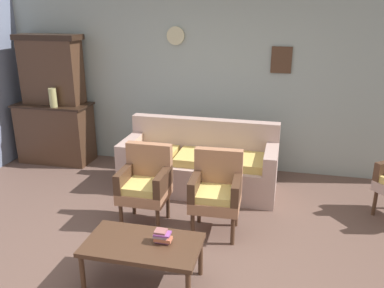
{
  "coord_description": "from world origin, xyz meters",
  "views": [
    {
      "loc": [
        0.95,
        -3.06,
        2.33
      ],
      "look_at": [
        -0.02,
        1.11,
        0.85
      ],
      "focal_mm": 37.07,
      "sensor_mm": 36.0,
      "label": 1
    }
  ],
  "objects_px": {
    "floral_couch": "(200,165)",
    "book_stack_on_table": "(162,236)",
    "coffee_table": "(143,247)",
    "armchair_row_middle": "(146,182)",
    "armchair_near_couch_end": "(216,189)",
    "side_cabinet": "(56,133)",
    "vase_on_cabinet": "(53,98)"
  },
  "relations": [
    {
      "from": "floral_couch",
      "to": "book_stack_on_table",
      "type": "height_order",
      "value": "floral_couch"
    },
    {
      "from": "coffee_table",
      "to": "book_stack_on_table",
      "type": "bearing_deg",
      "value": 16.53
    },
    {
      "from": "floral_couch",
      "to": "armchair_row_middle",
      "type": "relative_size",
      "value": 2.27
    },
    {
      "from": "armchair_row_middle",
      "to": "armchair_near_couch_end",
      "type": "bearing_deg",
      "value": -0.65
    },
    {
      "from": "side_cabinet",
      "to": "coffee_table",
      "type": "height_order",
      "value": "side_cabinet"
    },
    {
      "from": "coffee_table",
      "to": "book_stack_on_table",
      "type": "relative_size",
      "value": 6.4
    },
    {
      "from": "armchair_row_middle",
      "to": "armchair_near_couch_end",
      "type": "relative_size",
      "value": 1.0
    },
    {
      "from": "vase_on_cabinet",
      "to": "floral_couch",
      "type": "distance_m",
      "value": 2.42
    },
    {
      "from": "armchair_near_couch_end",
      "to": "coffee_table",
      "type": "height_order",
      "value": "armchair_near_couch_end"
    },
    {
      "from": "armchair_near_couch_end",
      "to": "coffee_table",
      "type": "relative_size",
      "value": 0.9
    },
    {
      "from": "floral_couch",
      "to": "armchair_row_middle",
      "type": "height_order",
      "value": "same"
    },
    {
      "from": "side_cabinet",
      "to": "book_stack_on_table",
      "type": "distance_m",
      "value": 3.55
    },
    {
      "from": "floral_couch",
      "to": "armchair_row_middle",
      "type": "distance_m",
      "value": 1.12
    },
    {
      "from": "side_cabinet",
      "to": "vase_on_cabinet",
      "type": "distance_m",
      "value": 0.65
    },
    {
      "from": "vase_on_cabinet",
      "to": "armchair_near_couch_end",
      "type": "bearing_deg",
      "value": -26.53
    },
    {
      "from": "vase_on_cabinet",
      "to": "coffee_table",
      "type": "relative_size",
      "value": 0.28
    },
    {
      "from": "armchair_near_couch_end",
      "to": "coffee_table",
      "type": "xyz_separation_m",
      "value": [
        -0.46,
        -1.02,
        -0.12
      ]
    },
    {
      "from": "armchair_row_middle",
      "to": "coffee_table",
      "type": "bearing_deg",
      "value": -72.08
    },
    {
      "from": "side_cabinet",
      "to": "book_stack_on_table",
      "type": "relative_size",
      "value": 7.39
    },
    {
      "from": "coffee_table",
      "to": "armchair_near_couch_end",
      "type": "bearing_deg",
      "value": 65.64
    },
    {
      "from": "side_cabinet",
      "to": "armchair_near_couch_end",
      "type": "distance_m",
      "value": 3.21
    },
    {
      "from": "armchair_near_couch_end",
      "to": "side_cabinet",
      "type": "bearing_deg",
      "value": 151.62
    },
    {
      "from": "side_cabinet",
      "to": "coffee_table",
      "type": "bearing_deg",
      "value": -47.22
    },
    {
      "from": "vase_on_cabinet",
      "to": "floral_couch",
      "type": "height_order",
      "value": "vase_on_cabinet"
    },
    {
      "from": "armchair_row_middle",
      "to": "book_stack_on_table",
      "type": "relative_size",
      "value": 5.76
    },
    {
      "from": "armchair_row_middle",
      "to": "armchair_near_couch_end",
      "type": "height_order",
      "value": "same"
    },
    {
      "from": "vase_on_cabinet",
      "to": "armchair_row_middle",
      "type": "relative_size",
      "value": 0.31
    },
    {
      "from": "floral_couch",
      "to": "book_stack_on_table",
      "type": "xyz_separation_m",
      "value": [
        0.1,
        -2.01,
        0.15
      ]
    },
    {
      "from": "side_cabinet",
      "to": "coffee_table",
      "type": "relative_size",
      "value": 1.16
    },
    {
      "from": "armchair_row_middle",
      "to": "vase_on_cabinet",
      "type": "bearing_deg",
      "value": 144.8
    },
    {
      "from": "armchair_near_couch_end",
      "to": "book_stack_on_table",
      "type": "xyz_separation_m",
      "value": [
        -0.3,
        -0.98,
        -0.02
      ]
    },
    {
      "from": "floral_couch",
      "to": "armchair_near_couch_end",
      "type": "relative_size",
      "value": 2.27
    }
  ]
}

